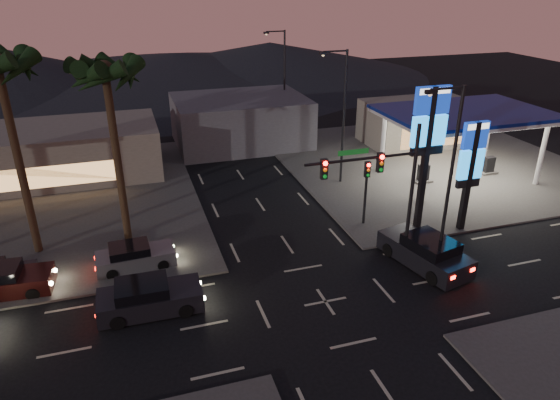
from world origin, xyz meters
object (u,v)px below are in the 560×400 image
object	(u,v)px
car_lane_a_front	(149,298)
car_lane_b_rear	(2,282)
suv_station	(426,252)
gas_station	(465,116)
pylon_sign_short	(471,160)
traffic_signal_mast	(383,180)
car_lane_b_front	(135,257)
pylon_sign_tall	(429,131)

from	to	relation	value
car_lane_a_front	car_lane_b_rear	world-z (taller)	car_lane_a_front
suv_station	gas_station	bearing A→B (deg)	47.86
pylon_sign_short	traffic_signal_mast	xyz separation A→B (m)	(-7.24, -2.51, 0.57)
gas_station	car_lane_b_front	size ratio (longest dim) A/B	2.79
traffic_signal_mast	gas_station	bearing A→B (deg)	39.28
gas_station	suv_station	size ratio (longest dim) A/B	2.16
car_lane_b_front	car_lane_b_rear	distance (m)	6.44
pylon_sign_tall	car_lane_b_front	size ratio (longest dim) A/B	2.06
traffic_signal_mast	suv_station	world-z (taller)	traffic_signal_mast
car_lane_b_rear	traffic_signal_mast	bearing A→B (deg)	-10.63
pylon_sign_short	suv_station	world-z (taller)	pylon_sign_short
pylon_sign_tall	traffic_signal_mast	bearing A→B (deg)	-143.48
pylon_sign_short	traffic_signal_mast	bearing A→B (deg)	-160.87
car_lane_b_rear	car_lane_b_front	bearing A→B (deg)	5.33
car_lane_a_front	car_lane_b_front	xyz separation A→B (m)	(-0.46, 4.28, -0.10)
pylon_sign_tall	car_lane_b_rear	size ratio (longest dim) A/B	1.88
car_lane_b_rear	suv_station	bearing A→B (deg)	-10.50
car_lane_a_front	car_lane_b_front	size ratio (longest dim) A/B	1.15
car_lane_a_front	suv_station	xyz separation A→B (m)	(14.80, -0.33, 0.07)
pylon_sign_short	car_lane_b_front	size ratio (longest dim) A/B	1.60
gas_station	suv_station	bearing A→B (deg)	-132.14
pylon_sign_tall	car_lane_b_rear	xyz separation A→B (m)	(-23.65, 0.04, -5.69)
car_lane_b_rear	car_lane_a_front	bearing A→B (deg)	-28.22
traffic_signal_mast	pylon_sign_short	bearing A→B (deg)	19.13
suv_station	car_lane_b_front	bearing A→B (deg)	163.17
suv_station	traffic_signal_mast	bearing A→B (deg)	170.40
traffic_signal_mast	car_lane_b_front	bearing A→B (deg)	161.64
pylon_sign_tall	traffic_signal_mast	distance (m)	6.02
gas_station	traffic_signal_mast	xyz separation A→B (m)	(-12.24, -10.01, 0.15)
car_lane_a_front	traffic_signal_mast	bearing A→B (deg)	0.64
pylon_sign_tall	suv_station	xyz separation A→B (m)	(-1.98, -3.98, -5.57)
car_lane_b_front	car_lane_b_rear	world-z (taller)	car_lane_b_rear
pylon_sign_tall	car_lane_b_rear	world-z (taller)	pylon_sign_tall
car_lane_b_rear	gas_station	bearing A→B (deg)	11.72
car_lane_b_front	suv_station	world-z (taller)	suv_station
pylon_sign_tall	car_lane_b_rear	bearing A→B (deg)	179.91
gas_station	pylon_sign_short	world-z (taller)	pylon_sign_short
gas_station	pylon_sign_tall	size ratio (longest dim) A/B	1.36
traffic_signal_mast	car_lane_b_front	size ratio (longest dim) A/B	1.83
gas_station	suv_station	xyz separation A→B (m)	(-9.48, -10.48, -4.26)
pylon_sign_short	car_lane_b_front	world-z (taller)	pylon_sign_short
pylon_sign_short	gas_station	bearing A→B (deg)	56.31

